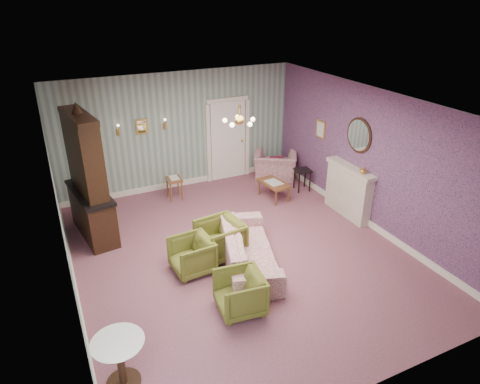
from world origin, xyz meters
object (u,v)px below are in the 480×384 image
coffee_table (273,190)px  sofa_chintz (249,242)px  olive_chair_a (240,291)px  pedestal_table (121,363)px  dresser (86,174)px  fireplace (348,191)px  olive_chair_c (220,237)px  wingback_chair (275,161)px  side_table_black (302,180)px  olive_chair_b (192,254)px

coffee_table → sofa_chintz: bearing=-128.9°
olive_chair_a → pedestal_table: size_ratio=1.00×
dresser → fireplace: (5.26, -1.52, -0.78)m
olive_chair_c → wingback_chair: wingback_chair is taller
dresser → coffee_table: bearing=-9.8°
fireplace → coffee_table: 1.82m
sofa_chintz → fireplace: size_ratio=1.62×
olive_chair_c → side_table_black: olive_chair_c is taller
coffee_table → dresser: bearing=178.6°
olive_chair_a → fireplace: size_ratio=0.52×
dresser → pedestal_table: (-0.25, -4.00, -1.00)m
olive_chair_c → wingback_chair: (2.79, 2.80, 0.08)m
side_table_black → pedestal_table: size_ratio=0.76×
olive_chair_c → wingback_chair: size_ratio=0.73×
sofa_chintz → pedestal_table: 3.18m
sofa_chintz → dresser: dresser is taller
dresser → side_table_black: 5.17m
coffee_table → pedestal_table: pedestal_table is taller
dresser → fireplace: size_ratio=1.95×
wingback_chair → side_table_black: (0.22, -0.99, -0.20)m
fireplace → side_table_black: (-0.21, 1.52, -0.30)m
olive_chair_b → sofa_chintz: (1.03, -0.22, 0.08)m
coffee_table → wingback_chair: bearing=58.5°
olive_chair_c → dresser: bearing=-138.6°
olive_chair_c → fireplace: (3.22, 0.30, 0.18)m
olive_chair_c → pedestal_table: 3.16m
olive_chair_a → fireplace: bearing=124.2°
dresser → coffee_table: dresser is taller
coffee_table → pedestal_table: bearing=-138.6°
fireplace → coffee_table: fireplace is taller
olive_chair_b → olive_chair_c: size_ratio=0.90×
wingback_chair → dresser: (-4.84, -0.99, 0.89)m
coffee_table → side_table_black: bearing=6.7°
sofa_chintz → dresser: size_ratio=0.83×
pedestal_table → side_table_black: bearing=37.0°
sofa_chintz → wingback_chair: (2.42, 3.26, 0.03)m
olive_chair_b → side_table_black: size_ratio=1.29×
olive_chair_b → dresser: dresser is taller
sofa_chintz → pedestal_table: size_ratio=3.11×
olive_chair_b → wingback_chair: size_ratio=0.66×
pedestal_table → dresser: bearing=86.5°
olive_chair_c → coffee_table: 2.74m
olive_chair_b → dresser: size_ratio=0.26×
dresser → fireplace: bearing=-24.5°
olive_chair_c → dresser: (-2.05, 1.82, 0.97)m
olive_chair_a → pedestal_table: (-1.96, -0.62, -0.00)m
olive_chair_c → sofa_chintz: 0.59m
dresser → olive_chair_a: bearing=-71.4°
sofa_chintz → olive_chair_b: bearing=95.1°
dresser → fireplace: dresser is taller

